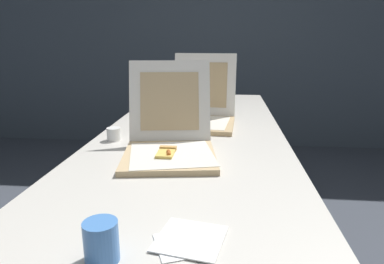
% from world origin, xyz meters
% --- Properties ---
extents(wall_back, '(10.00, 0.10, 2.60)m').
position_xyz_m(wall_back, '(0.00, 3.02, 1.30)').
color(wall_back, '#4C5660').
rests_on(wall_back, ground).
extents(table, '(0.87, 2.45, 0.75)m').
position_xyz_m(table, '(0.00, 0.67, 0.71)').
color(table, beige).
rests_on(table, ground).
extents(pizza_box_front, '(0.40, 0.49, 0.35)m').
position_xyz_m(pizza_box_front, '(-0.05, 0.36, 0.81)').
color(pizza_box_front, tan).
rests_on(pizza_box_front, table).
extents(pizza_box_middle, '(0.37, 0.41, 0.36)m').
position_xyz_m(pizza_box_middle, '(0.03, 0.87, 0.81)').
color(pizza_box_middle, tan).
rests_on(pizza_box_middle, table).
extents(cup_white_far, '(0.06, 0.06, 0.06)m').
position_xyz_m(cup_white_far, '(-0.21, 0.98, 0.78)').
color(cup_white_far, white).
rests_on(cup_white_far, table).
extents(cup_white_near_center, '(0.06, 0.06, 0.06)m').
position_xyz_m(cup_white_near_center, '(-0.34, 0.54, 0.78)').
color(cup_white_near_center, white).
rests_on(cup_white_near_center, table).
extents(cup_printed_front, '(0.07, 0.07, 0.09)m').
position_xyz_m(cup_printed_front, '(-0.09, -0.31, 0.80)').
color(cup_printed_front, '#477FCC').
rests_on(cup_printed_front, table).
extents(napkin_pile, '(0.18, 0.18, 0.01)m').
position_xyz_m(napkin_pile, '(0.08, -0.23, 0.76)').
color(napkin_pile, white).
rests_on(napkin_pile, table).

